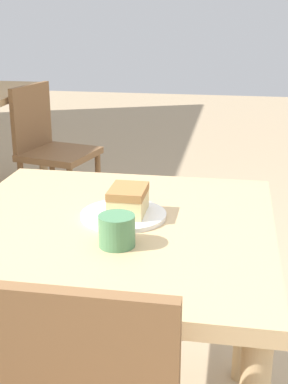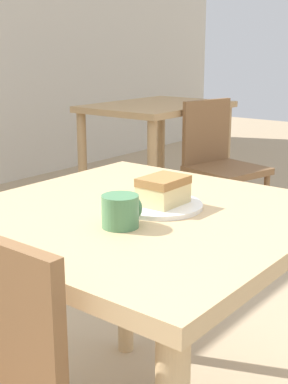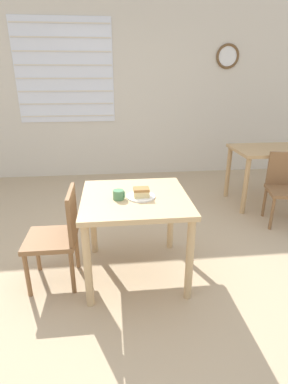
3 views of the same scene
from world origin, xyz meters
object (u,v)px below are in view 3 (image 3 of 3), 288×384
object	(u,v)px
chair_near_window	(59,234)
coffee_mug	(119,195)
cake_slice	(141,192)
dining_table_near	(135,209)
plate	(141,197)
dining_table_far	(271,158)
chair_far_corner	(285,186)

from	to	relation	value
chair_near_window	coffee_mug	distance (m)	0.59
chair_near_window	cake_slice	world-z (taller)	chair_near_window
chair_near_window	coffee_mug	world-z (taller)	chair_near_window
dining_table_near	plate	xyz separation A→B (m)	(0.05, -0.03, 0.12)
dining_table_far	plate	distance (m)	2.32
plate	coffee_mug	xyz separation A→B (m)	(-0.18, -0.02, 0.03)
plate	cake_slice	distance (m)	0.04
cake_slice	chair_far_corner	bearing A→B (deg)	25.87
dining_table_near	dining_table_far	world-z (taller)	dining_table_far
chair_far_corner	dining_table_near	bearing A→B (deg)	-142.40
dining_table_far	coffee_mug	distance (m)	2.47
chair_far_corner	cake_slice	distance (m)	2.00
chair_far_corner	plate	distance (m)	1.99
chair_near_window	plate	bearing A→B (deg)	91.73
dining_table_far	cake_slice	size ratio (longest dim) A/B	7.90
chair_near_window	coffee_mug	xyz separation A→B (m)	(0.50, -0.00, 0.32)
chair_far_corner	coffee_mug	world-z (taller)	chair_far_corner
dining_table_far	chair_near_window	distance (m)	2.90
dining_table_near	coffee_mug	world-z (taller)	coffee_mug
chair_far_corner	coffee_mug	bearing A→B (deg)	-142.63
dining_table_near	cake_slice	xyz separation A→B (m)	(0.05, -0.04, 0.16)
coffee_mug	dining_table_near	bearing A→B (deg)	20.73
chair_far_corner	coffee_mug	xyz separation A→B (m)	(-1.95, -0.87, 0.32)
dining_table_near	coffee_mug	bearing A→B (deg)	-159.27
chair_near_window	dining_table_far	bearing A→B (deg)	119.16
dining_table_far	chair_far_corner	bearing A→B (deg)	-98.11
dining_table_far	coffee_mug	bearing A→B (deg)	-145.16
chair_near_window	cake_slice	size ratio (longest dim) A/B	6.60
chair_near_window	plate	distance (m)	0.74
plate	cake_slice	bearing A→B (deg)	-74.59
dining_table_far	chair_far_corner	distance (m)	0.58
chair_near_window	chair_far_corner	xyz separation A→B (m)	(2.45, 0.87, 0.00)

